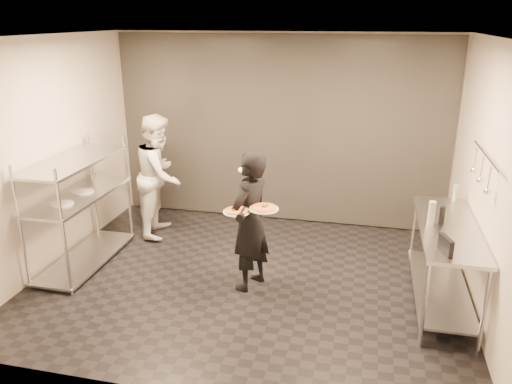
% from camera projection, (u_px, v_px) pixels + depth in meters
% --- Properties ---
extents(room_shell, '(5.00, 4.00, 2.80)m').
position_uv_depth(room_shell, '(268.00, 143.00, 6.62)').
color(room_shell, black).
rests_on(room_shell, ground).
extents(pass_rack, '(0.60, 1.60, 1.50)m').
position_uv_depth(pass_rack, '(80.00, 206.00, 6.20)').
color(pass_rack, silver).
rests_on(pass_rack, ground).
extents(prep_counter, '(0.60, 1.80, 0.92)m').
position_uv_depth(prep_counter, '(445.00, 251.00, 5.34)').
color(prep_counter, silver).
rests_on(prep_counter, ground).
extents(utensil_rail, '(0.07, 1.20, 0.31)m').
position_uv_depth(utensil_rail, '(483.00, 170.00, 4.98)').
color(utensil_rail, silver).
rests_on(utensil_rail, room_shell).
extents(waiter, '(0.59, 0.70, 1.63)m').
position_uv_depth(waiter, '(250.00, 222.00, 5.60)').
color(waiter, black).
rests_on(waiter, ground).
extents(chef, '(0.76, 0.92, 1.74)m').
position_uv_depth(chef, '(160.00, 175.00, 7.05)').
color(chef, silver).
rests_on(chef, ground).
extents(pizza_plate_near, '(0.29, 0.29, 0.05)m').
position_uv_depth(pizza_plate_near, '(237.00, 211.00, 5.34)').
color(pizza_plate_near, silver).
rests_on(pizza_plate_near, waiter).
extents(pizza_plate_far, '(0.31, 0.31, 0.05)m').
position_uv_depth(pizza_plate_far, '(264.00, 208.00, 5.31)').
color(pizza_plate_far, silver).
rests_on(pizza_plate_far, waiter).
extents(salad_plate, '(0.26, 0.26, 0.07)m').
position_uv_depth(salad_plate, '(249.00, 168.00, 5.72)').
color(salad_plate, silver).
rests_on(salad_plate, waiter).
extents(pos_monitor, '(0.12, 0.23, 0.16)m').
position_uv_depth(pos_monitor, '(446.00, 245.00, 4.59)').
color(pos_monitor, black).
rests_on(pos_monitor, prep_counter).
extents(bottle_green, '(0.07, 0.07, 0.26)m').
position_uv_depth(bottle_green, '(431.00, 213.00, 5.21)').
color(bottle_green, gray).
rests_on(bottle_green, prep_counter).
extents(bottle_clear, '(0.06, 0.06, 0.20)m').
position_uv_depth(bottle_clear, '(455.00, 193.00, 5.90)').
color(bottle_clear, gray).
rests_on(bottle_clear, prep_counter).
extents(bottle_dark, '(0.06, 0.06, 0.19)m').
position_uv_depth(bottle_dark, '(442.00, 215.00, 5.25)').
color(bottle_dark, black).
rests_on(bottle_dark, prep_counter).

